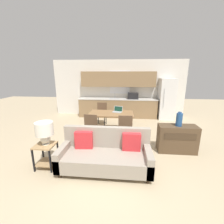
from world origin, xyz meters
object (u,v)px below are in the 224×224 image
Objects in this scene: side_table at (46,152)px; vase at (179,119)px; refrigerator at (166,99)px; dining_chair_near_right at (125,127)px; dining_table at (111,115)px; laptop at (118,111)px; table_lamp at (44,131)px; credenza at (177,139)px; dining_chair_near_left at (92,126)px; couch at (105,154)px; dining_chair_far_left at (102,113)px.

side_table is 1.47× the size of vase.
refrigerator is 2.05× the size of dining_chair_near_right.
laptop reaches higher than dining_table.
side_table is 0.51m from table_lamp.
laptop is (-1.67, 1.33, 0.41)m from credenza.
dining_chair_near_right is at bearing -58.05° from laptop.
dining_table is 1.54× the size of credenza.
table_lamp reaches higher than dining_chair_near_left.
table_lamp is (-1.23, -2.16, 0.21)m from dining_table.
dining_chair_near_left is (-2.39, 0.38, -0.40)m from vase.
couch is 1.41m from table_lamp.
couch is (-2.27, -4.06, -0.59)m from refrigerator.
dining_chair_near_left and dining_chair_near_right have the same top height.
dining_chair_near_right is at bearing -58.68° from dining_table.
laptop reaches higher than credenza.
credenza is (3.14, 1.02, -0.00)m from side_table.
credenza is 1.10× the size of dining_chair_near_right.
side_table is 0.61× the size of dining_chair_near_left.
vase is at bearing -37.28° from dining_chair_far_left.
refrigerator is 1.21× the size of dining_table.
table_lamp is at bearing -162.28° from credenza.
refrigerator is at bearing 49.23° from table_lamp.
refrigerator is 4.90× the size of laptop.
refrigerator is at bearing 25.07° from dining_chair_far_left.
vase is 3.13m from dining_chair_far_left.
table_lamp is (0.02, 0.02, 0.51)m from side_table.
dining_chair_far_left reaches higher than side_table.
dining_chair_far_left is (0.76, 3.02, 0.14)m from side_table.
side_table is at bearing -105.78° from laptop.
table_lamp is 3.11m from dining_chair_far_left.
dining_table is 4.05× the size of laptop.
dining_chair_near_right is (0.99, -0.02, 0.00)m from dining_chair_near_left.
dining_table is 1.69× the size of dining_chair_far_left.
couch reaches higher than credenza.
credenza is (1.81, 0.91, 0.03)m from couch.
couch is at bearing -76.09° from dining_chair_far_left.
refrigerator is 3.08m from dining_table.
couch is 3.88× the size of table_lamp.
credenza is at bearing 179.57° from dining_chair_near_left.
refrigerator is at bearing 81.74° from credenza.
table_lamp reaches higher than credenza.
couch is at bearing -153.30° from credenza.
credenza is 1.45m from dining_chair_near_right.
dining_chair_near_right is at bearing 38.21° from side_table.
couch reaches higher than side_table.
dining_chair_near_left is at bearing 170.97° from vase.
side_table is 3.11m from dining_chair_far_left.
dining_chair_far_left is (-2.83, -1.15, -0.42)m from refrigerator.
credenza is 3.11m from dining_chair_far_left.
laptop is (0.72, 0.96, 0.27)m from dining_chair_near_left.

